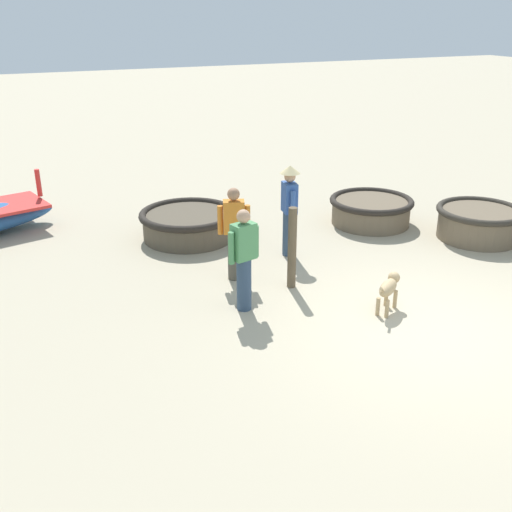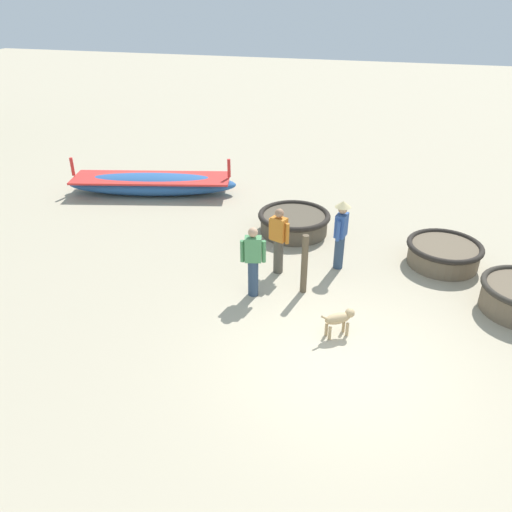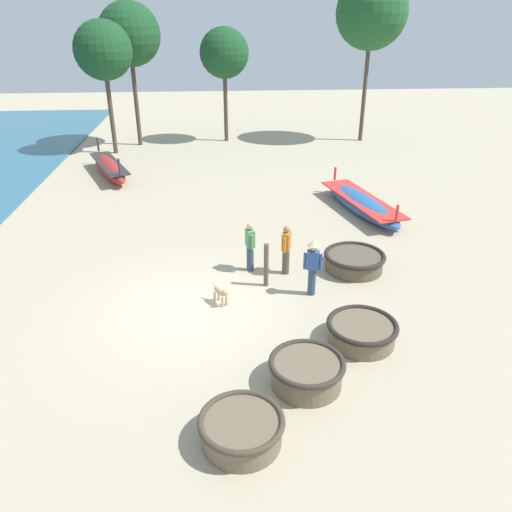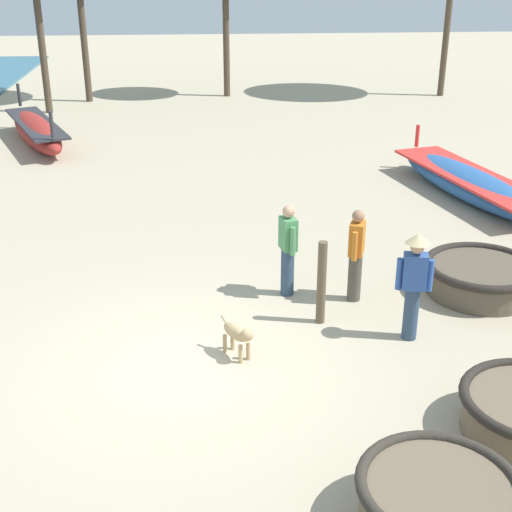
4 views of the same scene
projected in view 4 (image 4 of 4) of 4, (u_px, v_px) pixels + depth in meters
ground_plane at (184, 366)px, 9.91m from camera, size 80.00×80.00×0.00m
coracle_beside_post at (438, 504)px, 7.00m from camera, size 1.66×1.66×0.63m
coracle_weathered at (481, 276)px, 11.89m from camera, size 1.91×1.91×0.56m
long_boat_blue_hull at (469, 183)px, 16.44m from camera, size 2.45×5.44×1.14m
long_boat_red_hull at (37, 131)px, 20.73m from camera, size 2.77×4.87×1.41m
fisherman_crouching at (288, 248)px, 11.64m from camera, size 0.29×0.52×1.57m
fisherman_standing_right at (356, 253)px, 11.45m from camera, size 0.33×0.50×1.57m
fisherman_with_hat at (414, 280)px, 10.25m from camera, size 0.52×0.36×1.67m
dog at (238, 334)px, 9.99m from camera, size 0.46×0.59×0.55m
mooring_post_mid_beach at (321, 283)px, 10.81m from camera, size 0.14×0.14×1.35m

